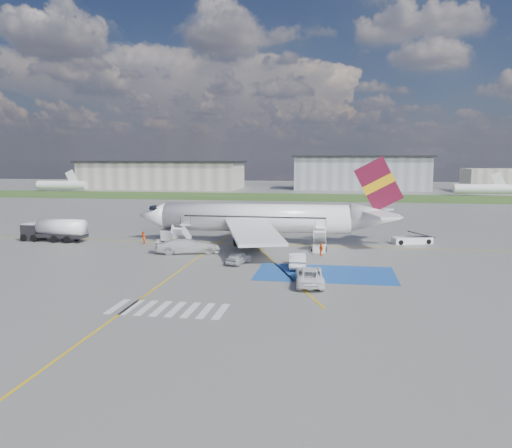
% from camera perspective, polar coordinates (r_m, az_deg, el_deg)
% --- Properties ---
extents(ground, '(400.00, 400.00, 0.00)m').
position_cam_1_polar(ground, '(56.31, -2.26, -4.39)').
color(ground, '#60605E').
rests_on(ground, ground).
extents(grass_strip, '(400.00, 30.00, 0.01)m').
position_cam_1_polar(grass_strip, '(149.85, 4.90, 3.08)').
color(grass_strip, '#2D4C1E').
rests_on(grass_strip, ground).
extents(taxiway_line_main, '(120.00, 0.20, 0.01)m').
position_cam_1_polar(taxiway_line_main, '(67.90, -0.27, -2.32)').
color(taxiway_line_main, gold).
rests_on(taxiway_line_main, ground).
extents(taxiway_line_cross, '(0.20, 60.00, 0.01)m').
position_cam_1_polar(taxiway_line_cross, '(48.21, -10.50, -6.56)').
color(taxiway_line_cross, gold).
rests_on(taxiway_line_cross, ground).
extents(taxiway_line_diag, '(20.71, 56.45, 0.01)m').
position_cam_1_polar(taxiway_line_diag, '(67.90, -0.27, -2.32)').
color(taxiway_line_diag, gold).
rests_on(taxiway_line_diag, ground).
extents(staging_box, '(14.00, 8.00, 0.01)m').
position_cam_1_polar(staging_box, '(51.35, 7.91, -5.63)').
color(staging_box, '#1A4A9F').
rests_on(staging_box, ground).
extents(crosswalk, '(9.00, 4.00, 0.01)m').
position_cam_1_polar(crosswalk, '(39.91, -9.99, -9.54)').
color(crosswalk, silver).
rests_on(crosswalk, ground).
extents(terminal_west, '(60.00, 22.00, 10.00)m').
position_cam_1_polar(terminal_west, '(195.55, -10.66, 5.49)').
color(terminal_west, gray).
rests_on(terminal_west, ground).
extents(terminal_centre, '(48.00, 18.00, 12.00)m').
position_cam_1_polar(terminal_centre, '(189.31, 11.90, 5.70)').
color(terminal_centre, gray).
rests_on(terminal_centre, ground).
extents(airliner, '(36.81, 32.95, 11.92)m').
position_cam_1_polar(airliner, '(69.14, 1.23, 0.70)').
color(airliner, white).
rests_on(airliner, ground).
extents(airstairs_fwd, '(1.90, 5.20, 3.60)m').
position_cam_1_polar(airstairs_fwd, '(66.85, -8.80, -2.03)').
color(airstairs_fwd, white).
rests_on(airstairs_fwd, ground).
extents(airstairs_aft, '(1.90, 5.20, 3.60)m').
position_cam_1_polar(airstairs_aft, '(63.70, 7.27, -2.48)').
color(airstairs_aft, white).
rests_on(airstairs_aft, ground).
extents(fuel_tanker, '(9.49, 3.27, 3.18)m').
position_cam_1_polar(fuel_tanker, '(75.62, -22.01, -0.83)').
color(fuel_tanker, black).
rests_on(fuel_tanker, ground).
extents(gpu_cart, '(2.35, 1.82, 1.73)m').
position_cam_1_polar(gpu_cart, '(70.92, -9.87, -1.37)').
color(gpu_cart, white).
rests_on(gpu_cart, ground).
extents(belt_loader, '(5.97, 3.51, 1.72)m').
position_cam_1_polar(belt_loader, '(71.69, 17.43, -1.80)').
color(belt_loader, white).
rests_on(belt_loader, ground).
extents(car_silver_a, '(2.58, 4.33, 1.38)m').
position_cam_1_polar(car_silver_a, '(55.46, -2.03, -3.85)').
color(car_silver_a, '#A6A9AD').
rests_on(car_silver_a, ground).
extents(car_silver_b, '(2.19, 5.20, 1.67)m').
position_cam_1_polar(car_silver_b, '(53.70, 4.75, -4.09)').
color(car_silver_b, '#BABCC2').
rests_on(car_silver_b, ground).
extents(van_white_a, '(3.02, 5.69, 2.06)m').
position_cam_1_polar(van_white_a, '(47.09, 6.11, -5.53)').
color(van_white_a, white).
rests_on(van_white_a, ground).
extents(van_white_b, '(6.36, 3.83, 2.33)m').
position_cam_1_polar(van_white_b, '(61.96, -7.77, -2.26)').
color(van_white_b, silver).
rests_on(van_white_b, ground).
extents(crew_fwd, '(0.62, 0.47, 1.54)m').
position_cam_1_polar(crew_fwd, '(63.78, -9.65, -2.37)').
color(crew_fwd, orange).
rests_on(crew_fwd, ground).
extents(crew_nose, '(0.85, 0.98, 1.71)m').
position_cam_1_polar(crew_nose, '(69.63, -12.79, -1.55)').
color(crew_nose, '#FD5C0D').
rests_on(crew_nose, ground).
extents(crew_aft, '(0.79, 0.97, 1.55)m').
position_cam_1_polar(crew_aft, '(60.35, 7.46, -2.89)').
color(crew_aft, '#FF600D').
rests_on(crew_aft, ground).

